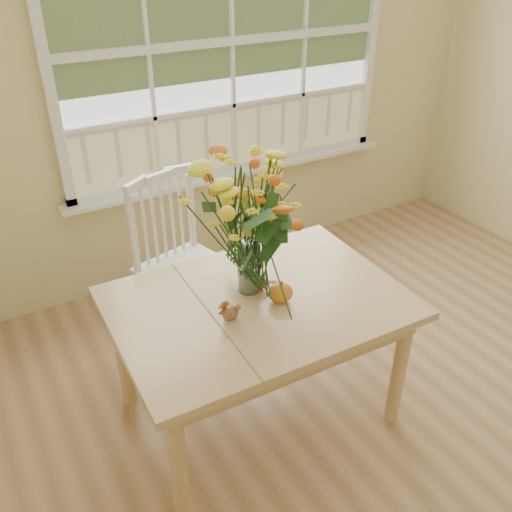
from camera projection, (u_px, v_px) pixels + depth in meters
floor at (464, 467)px, 2.52m from camera, size 4.00×4.50×0.01m
wall_back at (230, 73)px, 3.48m from camera, size 4.00×0.02×2.70m
window at (232, 44)px, 3.36m from camera, size 2.42×0.12×1.74m
dining_table at (258, 315)px, 2.51m from camera, size 1.34×0.98×0.70m
windsor_chair at (177, 254)px, 3.08m from camera, size 0.56×0.55×1.00m
flower_vase at (249, 221)px, 2.34m from camera, size 0.50×0.50×0.60m
pumpkin at (281, 293)px, 2.43m from camera, size 0.11×0.11×0.09m
turkey_figurine at (230, 313)px, 2.31m from camera, size 0.08×0.06×0.10m
dark_gourd at (257, 282)px, 2.52m from camera, size 0.13×0.09×0.07m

